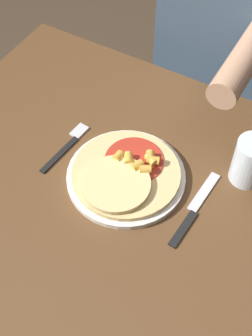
{
  "coord_description": "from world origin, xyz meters",
  "views": [
    {
      "loc": [
        0.35,
        -0.51,
        1.61
      ],
      "look_at": [
        0.03,
        0.04,
        0.77
      ],
      "focal_mm": 50.0,
      "sensor_mm": 36.0,
      "label": 1
    }
  ],
  "objects_px": {
    "knife": "(194,210)",
    "fork": "(68,145)",
    "plate": "(126,177)",
    "person_diner": "(227,48)",
    "pizza": "(126,174)",
    "dining_table": "(106,214)",
    "drinking_glass": "(250,161)"
  },
  "relations": [
    {
      "from": "fork",
      "to": "pizza",
      "type": "bearing_deg",
      "value": -6.72
    },
    {
      "from": "dining_table",
      "to": "drinking_glass",
      "type": "bearing_deg",
      "value": 34.52
    },
    {
      "from": "plate",
      "to": "fork",
      "type": "xyz_separation_m",
      "value": [
        -0.17,
        0.02,
        -0.0
      ]
    },
    {
      "from": "drinking_glass",
      "to": "dining_table",
      "type": "bearing_deg",
      "value": -145.48
    },
    {
      "from": "drinking_glass",
      "to": "person_diner",
      "type": "xyz_separation_m",
      "value": [
        -0.22,
        0.44,
        -0.08
      ]
    },
    {
      "from": "fork",
      "to": "drinking_glass",
      "type": "height_order",
      "value": "drinking_glass"
    },
    {
      "from": "plate",
      "to": "person_diner",
      "type": "relative_size",
      "value": 0.23
    },
    {
      "from": "fork",
      "to": "knife",
      "type": "distance_m",
      "value": 0.35
    },
    {
      "from": "plate",
      "to": "pizza",
      "type": "bearing_deg",
      "value": -73.12
    },
    {
      "from": "person_diner",
      "to": "fork",
      "type": "bearing_deg",
      "value": -108.8
    },
    {
      "from": "pizza",
      "to": "knife",
      "type": "bearing_deg",
      "value": 1.0
    },
    {
      "from": "pizza",
      "to": "person_diner",
      "type": "height_order",
      "value": "person_diner"
    },
    {
      "from": "pizza",
      "to": "person_diner",
      "type": "relative_size",
      "value": 0.21
    },
    {
      "from": "dining_table",
      "to": "plate",
      "type": "bearing_deg",
      "value": 54.1
    },
    {
      "from": "plate",
      "to": "dining_table",
      "type": "bearing_deg",
      "value": -125.9
    },
    {
      "from": "pizza",
      "to": "fork",
      "type": "xyz_separation_m",
      "value": [
        -0.17,
        0.02,
        -0.02
      ]
    },
    {
      "from": "pizza",
      "to": "knife",
      "type": "relative_size",
      "value": 1.13
    },
    {
      "from": "knife",
      "to": "plate",
      "type": "bearing_deg",
      "value": 179.58
    },
    {
      "from": "drinking_glass",
      "to": "person_diner",
      "type": "distance_m",
      "value": 0.5
    },
    {
      "from": "knife",
      "to": "drinking_glass",
      "type": "bearing_deg",
      "value": 65.46
    },
    {
      "from": "person_diner",
      "to": "pizza",
      "type": "bearing_deg",
      "value": -91.73
    },
    {
      "from": "fork",
      "to": "person_diner",
      "type": "relative_size",
      "value": 0.15
    },
    {
      "from": "pizza",
      "to": "fork",
      "type": "relative_size",
      "value": 1.42
    },
    {
      "from": "plate",
      "to": "drinking_glass",
      "type": "xyz_separation_m",
      "value": [
        0.24,
        0.14,
        0.05
      ]
    },
    {
      "from": "pizza",
      "to": "person_diner",
      "type": "bearing_deg",
      "value": 88.27
    },
    {
      "from": "plate",
      "to": "knife",
      "type": "relative_size",
      "value": 1.24
    },
    {
      "from": "drinking_glass",
      "to": "knife",
      "type": "bearing_deg",
      "value": -114.54
    },
    {
      "from": "plate",
      "to": "pizza",
      "type": "relative_size",
      "value": 1.1
    },
    {
      "from": "knife",
      "to": "drinking_glass",
      "type": "relative_size",
      "value": 1.89
    },
    {
      "from": "knife",
      "to": "fork",
      "type": "bearing_deg",
      "value": 177.1
    },
    {
      "from": "fork",
      "to": "plate",
      "type": "bearing_deg",
      "value": -5.37
    },
    {
      "from": "fork",
      "to": "knife",
      "type": "bearing_deg",
      "value": -2.9
    }
  ]
}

